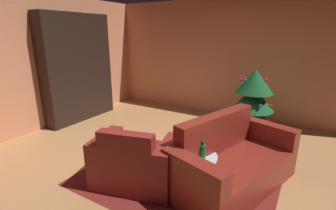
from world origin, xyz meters
name	(u,v)px	position (x,y,z in m)	size (l,w,h in m)	color
ground_plane	(170,170)	(0.00, 0.00, 0.00)	(7.25, 7.25, 0.00)	#B17A4A
wall_back	(234,59)	(0.00, 2.85, 1.31)	(6.16, 0.06, 2.61)	#D6825A
wall_left	(30,64)	(-3.05, 0.00, 1.31)	(0.06, 5.76, 2.61)	#D6825A
area_rug	(176,178)	(0.18, -0.13, 0.00)	(2.49, 1.80, 0.01)	maroon
bookshelf_unit	(82,69)	(-2.82, 1.01, 1.11)	(0.33, 1.65, 2.27)	black
armchair_red	(135,164)	(-0.21, -0.50, 0.30)	(1.16, 0.92, 0.81)	maroon
couch_red	(231,163)	(0.84, 0.11, 0.30)	(1.30, 1.89, 0.89)	maroon
coffee_table	(187,157)	(0.35, -0.19, 0.39)	(0.76, 0.76, 0.43)	black
book_stack_on_table	(185,152)	(0.35, -0.23, 0.49)	(0.23, 0.19, 0.13)	gray
bottle_on_table	(202,152)	(0.56, -0.19, 0.52)	(0.08, 0.08, 0.24)	#106126
decorated_tree	(253,101)	(0.66, 1.97, 0.64)	(0.86, 0.86, 1.25)	brown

